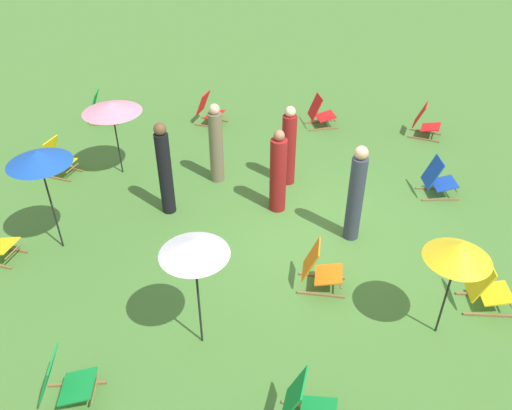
# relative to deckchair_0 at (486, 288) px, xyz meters

# --- Properties ---
(ground_plane) EXTENTS (40.00, 40.00, 0.00)m
(ground_plane) POSITION_rel_deckchair_0_xyz_m (1.64, 2.51, -0.37)
(ground_plane) COLOR #477A33
(deckchair_0) EXTENTS (0.50, 0.78, 0.83)m
(deckchair_0) POSITION_rel_deckchair_0_xyz_m (0.00, 0.00, 0.00)
(deckchair_0) COLOR olive
(deckchair_0) RESTS_ON ground
(deckchair_2) EXTENTS (0.63, 0.84, 0.83)m
(deckchair_2) POSITION_rel_deckchair_0_xyz_m (3.11, 8.21, 0.00)
(deckchair_2) COLOR olive
(deckchair_2) RESTS_ON ground
(deckchair_4) EXTENTS (0.68, 0.87, 0.83)m
(deckchair_4) POSITION_rel_deckchair_0_xyz_m (6.07, 2.53, 0.00)
(deckchair_4) COLOR olive
(deckchair_4) RESTS_ON ground
(deckchair_5) EXTENTS (0.63, 0.84, 0.83)m
(deckchair_5) POSITION_rel_deckchair_0_xyz_m (5.95, 5.39, 0.00)
(deckchair_5) COLOR olive
(deckchair_5) RESTS_ON ground
(deckchair_6) EXTENTS (0.57, 0.82, 0.83)m
(deckchair_6) POSITION_rel_deckchair_0_xyz_m (3.12, 0.15, 0.00)
(deckchair_6) COLOR olive
(deckchair_6) RESTS_ON ground
(deckchair_7) EXTENTS (0.59, 0.83, 0.83)m
(deckchair_7) POSITION_rel_deckchair_0_xyz_m (5.75, 8.17, 0.00)
(deckchair_7) COLOR olive
(deckchair_7) RESTS_ON ground
(deckchair_9) EXTENTS (0.58, 0.82, 0.83)m
(deckchair_9) POSITION_rel_deckchair_0_xyz_m (-2.30, 2.70, 0.00)
(deckchair_9) COLOR olive
(deckchair_9) RESTS_ON ground
(deckchair_10) EXTENTS (0.60, 0.83, 0.83)m
(deckchair_10) POSITION_rel_deckchair_0_xyz_m (-2.28, 5.72, 0.00)
(deckchair_10) COLOR olive
(deckchair_10) RESTS_ON ground
(deckchair_11) EXTENTS (0.51, 0.78, 0.83)m
(deckchair_11) POSITION_rel_deckchair_0_xyz_m (0.17, 2.53, 0.00)
(deckchair_11) COLOR olive
(deckchair_11) RESTS_ON ground
(deckchair_12) EXTENTS (0.67, 0.86, 0.83)m
(deckchair_12) POSITION_rel_deckchair_0_xyz_m (5.80, -0.03, 0.00)
(deckchair_12) COLOR olive
(deckchair_12) RESTS_ON ground
(umbrella_0) EXTENTS (1.22, 1.22, 1.65)m
(umbrella_0) POSITION_rel_deckchair_0_xyz_m (3.32, 6.86, 1.17)
(umbrella_0) COLOR black
(umbrella_0) RESTS_ON ground
(umbrella_1) EXTENTS (1.05, 1.05, 1.95)m
(umbrella_1) POSITION_rel_deckchair_0_xyz_m (0.71, 7.10, 1.46)
(umbrella_1) COLOR black
(umbrella_1) RESTS_ON ground
(umbrella_2) EXTENTS (0.92, 0.92, 1.87)m
(umbrella_2) POSITION_rel_deckchair_0_xyz_m (-1.14, 4.20, 1.38)
(umbrella_2) COLOR black
(umbrella_2) RESTS_ON ground
(umbrella_3) EXTENTS (0.90, 0.90, 1.68)m
(umbrella_3) POSITION_rel_deckchair_0_xyz_m (-0.60, 0.79, 1.17)
(umbrella_3) COLOR black
(umbrella_3) RESTS_ON ground
(person_0) EXTENTS (0.32, 0.32, 1.90)m
(person_0) POSITION_rel_deckchair_0_xyz_m (1.99, 5.46, 0.56)
(person_0) COLOR black
(person_0) RESTS_ON ground
(person_1) EXTENTS (0.36, 0.36, 1.71)m
(person_1) POSITION_rel_deckchair_0_xyz_m (2.29, 3.35, 0.44)
(person_1) COLOR maroon
(person_1) RESTS_ON ground
(person_2) EXTENTS (0.39, 0.39, 1.87)m
(person_2) POSITION_rel_deckchair_0_xyz_m (1.54, 1.95, 0.54)
(person_2) COLOR #333847
(person_2) RESTS_ON ground
(person_3) EXTENTS (0.39, 0.39, 1.74)m
(person_3) POSITION_rel_deckchair_0_xyz_m (3.30, 3.21, 0.46)
(person_3) COLOR maroon
(person_3) RESTS_ON ground
(person_4) EXTENTS (0.34, 0.34, 1.75)m
(person_4) POSITION_rel_deckchair_0_xyz_m (3.24, 4.71, 0.47)
(person_4) COLOR #72664C
(person_4) RESTS_ON ground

